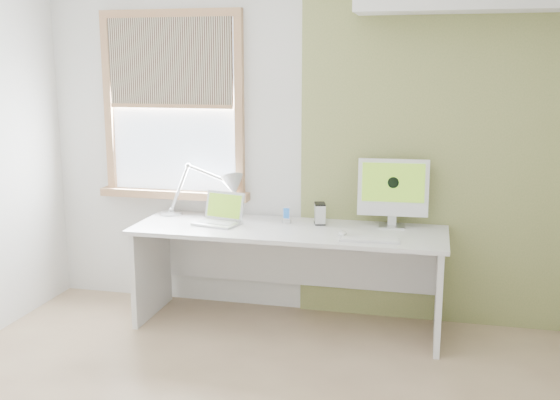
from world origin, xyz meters
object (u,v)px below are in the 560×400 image
(imac, at_px, (393,189))
(desk, at_px, (290,252))
(laptop, at_px, (220,216))
(desk_lamp, at_px, (221,189))
(external_drive, at_px, (320,214))

(imac, bearing_deg, desk, -167.12)
(desk, distance_m, laptop, 0.57)
(imac, bearing_deg, desk_lamp, 178.52)
(desk, bearing_deg, desk_lamp, 161.28)
(desk, height_order, laptop, laptop)
(desk_lamp, relative_size, laptop, 1.99)
(desk, distance_m, imac, 0.86)
(external_drive, bearing_deg, imac, 5.20)
(laptop, distance_m, imac, 1.25)
(laptop, bearing_deg, imac, 8.86)
(desk, height_order, imac, imac)
(desk_lamp, bearing_deg, imac, -1.48)
(laptop, bearing_deg, desk_lamp, 105.62)
(desk_lamp, xyz_separation_m, laptop, (0.06, -0.22, -0.15))
(laptop, xyz_separation_m, imac, (1.22, 0.19, 0.22))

